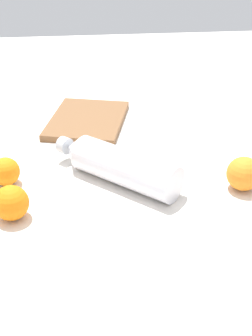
{
  "coord_description": "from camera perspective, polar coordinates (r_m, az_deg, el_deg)",
  "views": [
    {
      "loc": [
        0.93,
        -0.11,
        0.56
      ],
      "look_at": [
        0.05,
        -0.01,
        0.04
      ],
      "focal_mm": 51.25,
      "sensor_mm": 36.0,
      "label": 1
    }
  ],
  "objects": [
    {
      "name": "cutting_board",
      "position": [
        1.33,
        -4.62,
        5.67
      ],
      "size": [
        0.3,
        0.25,
        0.02
      ],
      "primitive_type": "cube",
      "rotation": [
        0.0,
        0.0,
        -0.25
      ],
      "color": "brown",
      "rests_on": "ground_plane"
    },
    {
      "name": "ground_plane",
      "position": [
        1.09,
        0.47,
        -0.5
      ],
      "size": [
        2.4,
        2.4,
        0.0
      ],
      "primitive_type": "plane",
      "color": "silver"
    },
    {
      "name": "orange_1",
      "position": [
        1.06,
        -14.14,
        -0.41
      ],
      "size": [
        0.06,
        0.06,
        0.06
      ],
      "primitive_type": "sphere",
      "color": "orange",
      "rests_on": "ground_plane"
    },
    {
      "name": "orange_0",
      "position": [
        0.95,
        -13.5,
        -4.05
      ],
      "size": [
        0.07,
        0.07,
        0.07
      ],
      "primitive_type": "sphere",
      "color": "orange",
      "rests_on": "ground_plane"
    },
    {
      "name": "orange_2",
      "position": [
        1.04,
        13.82,
        -0.67
      ],
      "size": [
        0.07,
        0.07,
        0.07
      ],
      "primitive_type": "sphere",
      "color": "orange",
      "rests_on": "ground_plane"
    },
    {
      "name": "water_bottle",
      "position": [
        1.04,
        -1.1,
        0.4
      ],
      "size": [
        0.25,
        0.27,
        0.08
      ],
      "rotation": [
        0.0,
        0.0,
        3.98
      ],
      "color": "silver",
      "rests_on": "ground_plane"
    }
  ]
}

